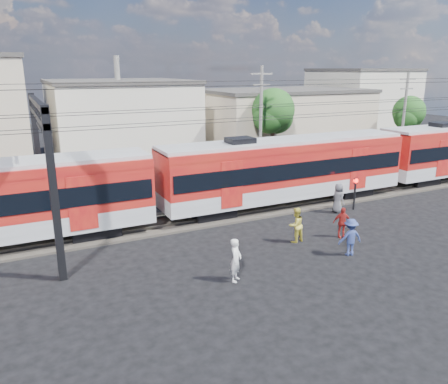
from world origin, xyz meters
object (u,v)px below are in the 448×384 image
Objects in this scene: car_silver at (406,159)px; pedestrian_c at (350,237)px; commuter_train at (289,167)px; crossing_signal at (355,188)px; pedestrian_a at (236,260)px.

pedestrian_c is at bearing 115.34° from car_silver.
commuter_train is 4.15m from crossing_signal.
crossing_signal reaches higher than pedestrian_a.
commuter_train is 10.94m from pedestrian_a.
commuter_train reaches higher than pedestrian_a.
commuter_train is 25.39× the size of crossing_signal.
commuter_train reaches higher than pedestrian_c.
commuter_train is 11.44× the size of car_silver.
pedestrian_a is 0.41× the size of car_silver.
pedestrian_a is at bearing 9.39° from pedestrian_c.
commuter_train is 28.82× the size of pedestrian_c.
car_silver is at bearing -134.36° from pedestrian_c.
car_silver is at bearing 30.52° from crossing_signal.
car_silver is 2.22× the size of crossing_signal.
crossing_signal is (3.07, -2.59, -1.03)m from commuter_train.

